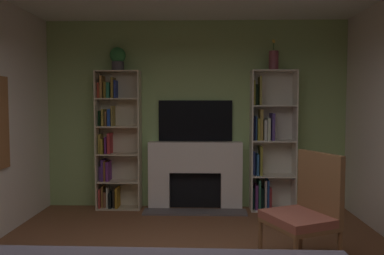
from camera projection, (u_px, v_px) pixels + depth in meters
wall_back_accent at (195, 115)px, 6.02m from camera, size 4.74×0.06×2.89m
fireplace at (195, 173)px, 5.93m from camera, size 1.53×0.53×1.03m
tv at (195, 121)px, 5.96m from camera, size 1.13×0.06×0.63m
bookshelf_left at (114, 142)px, 5.94m from camera, size 0.67×0.30×2.11m
bookshelf_right at (267, 146)px, 5.87m from camera, size 0.67×0.33×2.11m
potted_plant at (118, 58)px, 5.82m from camera, size 0.24×0.24×0.35m
vase_with_flowers at (274, 60)px, 5.75m from camera, size 0.14×0.14×0.46m
armchair at (306, 209)px, 3.84m from camera, size 0.77×0.79×1.13m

